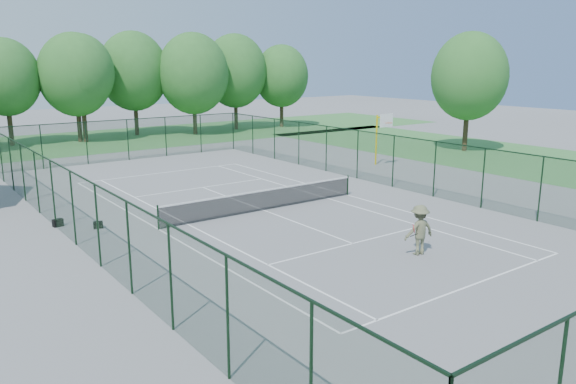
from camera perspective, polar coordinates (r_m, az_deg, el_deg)
name	(u,v)px	position (r m, az deg, el deg)	size (l,w,h in m)	color
ground	(264,210)	(27.55, -2.46, -1.87)	(140.00, 140.00, 0.00)	gray
grass_far	(81,142)	(54.67, -20.31, 4.81)	(80.00, 16.00, 0.01)	#41843E
grass_side	(487,154)	(47.29, 19.58, 3.69)	(14.00, 40.00, 0.01)	#41843E
court_lines	(264,210)	(27.55, -2.46, -1.87)	(11.05, 23.85, 0.01)	white
tennis_net	(264,199)	(27.41, -2.47, -0.71)	(11.08, 0.08, 1.10)	black
fence_enclosure	(264,179)	(27.19, -2.49, 1.30)	(18.05, 36.05, 3.02)	#19381F
tree_line_far	(75,75)	(54.21, -20.81, 11.07)	(39.40, 6.40, 9.70)	#3C2C1C
basketball_goal	(382,129)	(39.59, 9.52, 6.32)	(1.20, 1.43, 3.65)	yellow
tree_side	(469,76)	(47.74, 17.95, 11.11)	(5.99, 5.99, 9.48)	#3C2C1C
sports_bag_a	(58,223)	(26.83, -22.34, -2.91)	(0.42, 0.25, 0.34)	black
sports_bag_b	(98,225)	(25.93, -18.74, -3.18)	(0.39, 0.24, 0.31)	black
tennis_player	(419,230)	(21.66, 13.19, -3.76)	(1.86, 0.97, 1.92)	#626547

